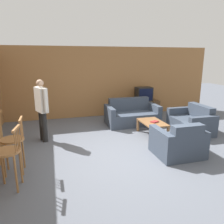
{
  "coord_description": "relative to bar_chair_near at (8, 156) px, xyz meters",
  "views": [
    {
      "loc": [
        -1.55,
        -4.41,
        2.2
      ],
      "look_at": [
        -0.1,
        0.8,
        0.85
      ],
      "focal_mm": 35.0,
      "sensor_mm": 36.0,
      "label": 1
    }
  ],
  "objects": [
    {
      "name": "ground_plane",
      "position": [
        2.32,
        0.71,
        -0.61
      ],
      "size": [
        24.0,
        24.0,
        0.0
      ],
      "primitive_type": "plane",
      "color": "#565B66"
    },
    {
      "name": "wall_back",
      "position": [
        2.32,
        4.38,
        0.69
      ],
      "size": [
        9.4,
        0.08,
        2.6
      ],
      "color": "#9E6B3D",
      "rests_on": "ground_plane"
    },
    {
      "name": "bar_chair_near",
      "position": [
        0.0,
        0.0,
        0.0
      ],
      "size": [
        0.49,
        0.49,
        1.1
      ],
      "color": "#996638",
      "rests_on": "ground_plane"
    },
    {
      "name": "bar_chair_mid",
      "position": [
        0.0,
        0.56,
        0.0
      ],
      "size": [
        0.44,
        0.44,
        1.1
      ],
      "color": "#996638",
      "rests_on": "ground_plane"
    },
    {
      "name": "couch_far",
      "position": [
        3.34,
        3.03,
        -0.31
      ],
      "size": [
        1.74,
        0.96,
        0.85
      ],
      "color": "#384251",
      "rests_on": "ground_plane"
    },
    {
      "name": "armchair_near",
      "position": [
        3.49,
        0.39,
        -0.31
      ],
      "size": [
        1.03,
        0.91,
        0.83
      ],
      "color": "#384251",
      "rests_on": "ground_plane"
    },
    {
      "name": "loveseat_right",
      "position": [
        4.81,
        1.76,
        -0.32
      ],
      "size": [
        0.88,
        1.34,
        0.81
      ],
      "color": "#384251",
      "rests_on": "ground_plane"
    },
    {
      "name": "coffee_table",
      "position": [
        3.52,
        1.8,
        -0.27
      ],
      "size": [
        0.61,
        0.96,
        0.4
      ],
      "color": "brown",
      "rests_on": "ground_plane"
    },
    {
      "name": "tv_unit",
      "position": [
        4.21,
        4.03,
        -0.33
      ],
      "size": [
        1.17,
        0.53,
        0.57
      ],
      "color": "#513823",
      "rests_on": "ground_plane"
    },
    {
      "name": "tv",
      "position": [
        4.21,
        4.03,
        0.22
      ],
      "size": [
        0.61,
        0.42,
        0.53
      ],
      "color": "black",
      "rests_on": "tv_unit"
    },
    {
      "name": "book_on_table",
      "position": [
        3.55,
        1.74,
        -0.19
      ],
      "size": [
        0.26,
        0.23,
        0.03
      ],
      "color": "maroon",
      "rests_on": "coffee_table"
    },
    {
      "name": "person_by_window",
      "position": [
        0.49,
        2.18,
        0.32
      ],
      "size": [
        0.36,
        0.58,
        1.66
      ],
      "color": "black",
      "rests_on": "ground_plane"
    }
  ]
}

